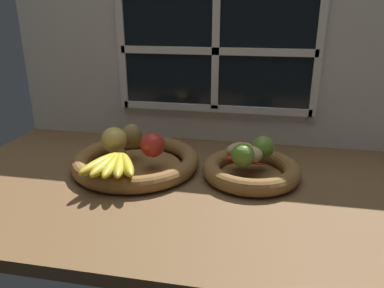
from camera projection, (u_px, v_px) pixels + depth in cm
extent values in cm
cube|color=brown|center=(200.00, 178.00, 105.31)|extent=(140.00, 90.00, 3.00)
cube|color=silver|center=(216.00, 61.00, 123.01)|extent=(140.00, 3.00, 55.00)
cube|color=black|center=(216.00, 51.00, 120.05)|extent=(64.00, 0.80, 38.00)
cube|color=white|center=(216.00, 51.00, 119.50)|extent=(2.40, 1.20, 38.00)
cube|color=white|center=(216.00, 51.00, 119.50)|extent=(64.00, 1.20, 2.40)
cube|color=white|center=(122.00, 49.00, 125.26)|extent=(2.40, 1.20, 40.40)
cube|color=white|center=(319.00, 53.00, 113.74)|extent=(2.40, 1.20, 40.40)
cube|color=white|center=(214.00, 108.00, 126.02)|extent=(64.00, 1.20, 2.40)
cylinder|color=brown|center=(136.00, 167.00, 108.20)|extent=(26.13, 26.13, 1.00)
torus|color=brown|center=(136.00, 161.00, 107.57)|extent=(36.54, 36.54, 4.68)
cylinder|color=brown|center=(251.00, 176.00, 102.24)|extent=(18.13, 18.13, 1.00)
torus|color=brown|center=(251.00, 170.00, 101.60)|extent=(26.79, 26.79, 4.68)
sphere|color=red|center=(153.00, 145.00, 103.29)|extent=(6.94, 6.94, 6.94)
sphere|color=#DBB756|center=(115.00, 139.00, 106.91)|extent=(7.43, 7.43, 7.43)
ellipsoid|color=olive|center=(132.00, 136.00, 109.29)|extent=(7.64, 7.17, 7.51)
ellipsoid|color=gold|center=(102.00, 163.00, 95.86)|extent=(8.07, 15.87, 3.16)
ellipsoid|color=gold|center=(107.00, 164.00, 95.23)|extent=(4.98, 15.95, 3.16)
ellipsoid|color=gold|center=(113.00, 165.00, 94.92)|extent=(4.63, 15.92, 3.16)
ellipsoid|color=gold|center=(119.00, 165.00, 94.93)|extent=(7.75, 15.91, 3.16)
ellipsoid|color=gold|center=(126.00, 164.00, 95.27)|extent=(10.52, 15.19, 3.16)
sphere|color=brown|center=(121.00, 154.00, 102.25)|extent=(2.84, 2.84, 2.84)
ellipsoid|color=tan|center=(241.00, 150.00, 102.95)|extent=(9.75, 8.01, 4.38)
ellipsoid|color=tan|center=(252.00, 155.00, 100.07)|extent=(6.40, 7.21, 4.23)
sphere|color=olive|center=(243.00, 155.00, 96.94)|extent=(6.23, 6.23, 6.23)
sphere|color=olive|center=(263.00, 147.00, 102.43)|extent=(6.34, 6.34, 6.34)
cone|color=red|center=(248.00, 162.00, 98.33)|extent=(11.40, 4.05, 1.68)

